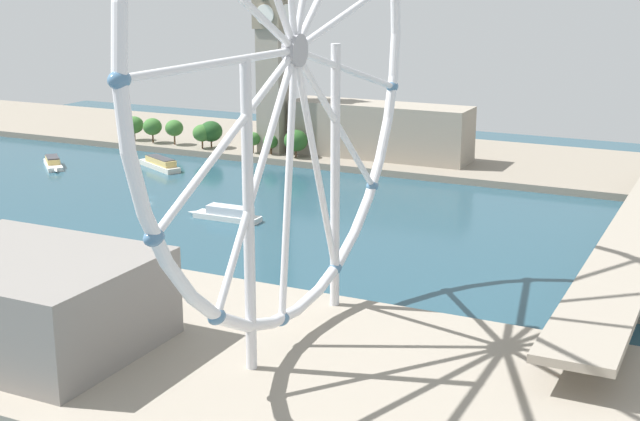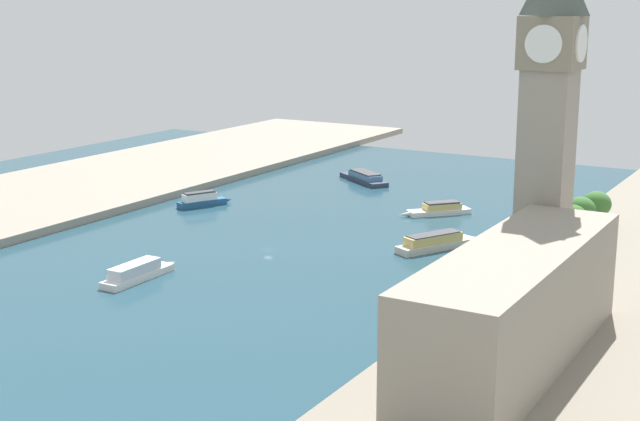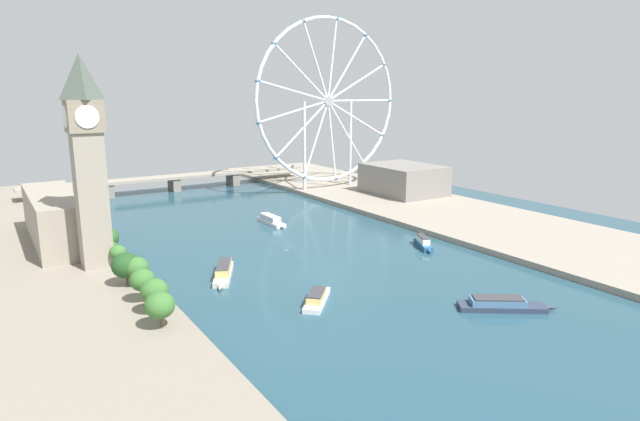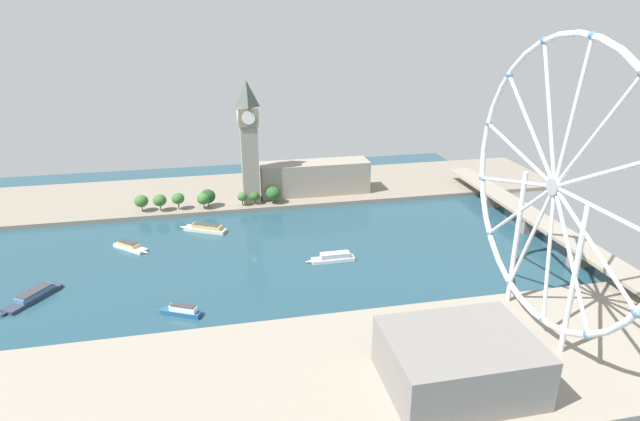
{
  "view_description": "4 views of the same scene",
  "coord_description": "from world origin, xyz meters",
  "px_view_note": "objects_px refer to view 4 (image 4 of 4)",
  "views": [
    {
      "loc": [
        281.22,
        212.45,
        87.34
      ],
      "look_at": [
        20.61,
        85.56,
        9.6
      ],
      "focal_mm": 50.4,
      "sensor_mm": 36.0,
      "label": 1
    },
    {
      "loc": [
        -158.14,
        237.58,
        78.59
      ],
      "look_at": [
        -17.29,
        -3.44,
        14.33
      ],
      "focal_mm": 51.81,
      "sensor_mm": 36.0,
      "label": 2
    },
    {
      "loc": [
        -129.08,
        -237.47,
        78.2
      ],
      "look_at": [
        16.51,
        -6.57,
        17.7
      ],
      "focal_mm": 30.47,
      "sensor_mm": 36.0,
      "label": 3
    },
    {
      "loc": [
        291.38,
        -20.91,
        141.14
      ],
      "look_at": [
        -17.08,
        44.24,
        20.16
      ],
      "focal_mm": 29.96,
      "sensor_mm": 36.0,
      "label": 4
    }
  ],
  "objects_px": {
    "ferris_wheel": "(554,188)",
    "tour_boat_2": "(333,257)",
    "tour_boat_4": "(181,311)",
    "tour_boat_3": "(33,296)",
    "clock_tower": "(249,141)",
    "river_bridge": "(533,219)",
    "parliament_block": "(315,178)",
    "tour_boat_0": "(130,246)",
    "tour_boat_1": "(205,228)",
    "riverside_hall": "(459,362)"
  },
  "relations": [
    {
      "from": "clock_tower",
      "to": "riverside_hall",
      "type": "distance_m",
      "value": 236.76
    },
    {
      "from": "ferris_wheel",
      "to": "riverside_hall",
      "type": "distance_m",
      "value": 83.79
    },
    {
      "from": "riverside_hall",
      "to": "tour_boat_0",
      "type": "bearing_deg",
      "value": -139.27
    },
    {
      "from": "clock_tower",
      "to": "tour_boat_3",
      "type": "distance_m",
      "value": 175.77
    },
    {
      "from": "riverside_hall",
      "to": "tour_boat_2",
      "type": "distance_m",
      "value": 123.51
    },
    {
      "from": "clock_tower",
      "to": "river_bridge",
      "type": "xyz_separation_m",
      "value": [
        90.45,
        178.33,
        -40.46
      ]
    },
    {
      "from": "parliament_block",
      "to": "river_bridge",
      "type": "xyz_separation_m",
      "value": [
        100.45,
        127.84,
        -6.12
      ]
    },
    {
      "from": "clock_tower",
      "to": "river_bridge",
      "type": "bearing_deg",
      "value": 63.11
    },
    {
      "from": "tour_boat_4",
      "to": "clock_tower",
      "type": "bearing_deg",
      "value": -81.77
    },
    {
      "from": "tour_boat_4",
      "to": "river_bridge",
      "type": "bearing_deg",
      "value": -139.69
    },
    {
      "from": "tour_boat_3",
      "to": "ferris_wheel",
      "type": "bearing_deg",
      "value": 106.29
    },
    {
      "from": "parliament_block",
      "to": "tour_boat_1",
      "type": "relative_size",
      "value": 2.65
    },
    {
      "from": "parliament_block",
      "to": "tour_boat_3",
      "type": "relative_size",
      "value": 2.58
    },
    {
      "from": "tour_boat_2",
      "to": "tour_boat_3",
      "type": "distance_m",
      "value": 161.59
    },
    {
      "from": "parliament_block",
      "to": "tour_boat_0",
      "type": "bearing_deg",
      "value": -60.99
    },
    {
      "from": "ferris_wheel",
      "to": "clock_tower",
      "type": "bearing_deg",
      "value": -149.83
    },
    {
      "from": "clock_tower",
      "to": "tour_boat_2",
      "type": "relative_size",
      "value": 3.01
    },
    {
      "from": "parliament_block",
      "to": "riverside_hall",
      "type": "bearing_deg",
      "value": 2.18
    },
    {
      "from": "tour_boat_1",
      "to": "tour_boat_3",
      "type": "xyz_separation_m",
      "value": [
        72.1,
        -87.4,
        -0.35
      ]
    },
    {
      "from": "ferris_wheel",
      "to": "tour_boat_1",
      "type": "bearing_deg",
      "value": -135.31
    },
    {
      "from": "ferris_wheel",
      "to": "tour_boat_2",
      "type": "distance_m",
      "value": 133.96
    },
    {
      "from": "parliament_block",
      "to": "tour_boat_1",
      "type": "distance_m",
      "value": 102.36
    },
    {
      "from": "tour_boat_0",
      "to": "tour_boat_2",
      "type": "relative_size",
      "value": 0.78
    },
    {
      "from": "parliament_block",
      "to": "river_bridge",
      "type": "relative_size",
      "value": 0.38
    },
    {
      "from": "tour_boat_2",
      "to": "tour_boat_4",
      "type": "distance_m",
      "value": 96.09
    },
    {
      "from": "riverside_hall",
      "to": "tour_boat_2",
      "type": "xyz_separation_m",
      "value": [
        -121.18,
        -20.94,
        -11.49
      ]
    },
    {
      "from": "clock_tower",
      "to": "tour_boat_1",
      "type": "distance_m",
      "value": 73.96
    },
    {
      "from": "tour_boat_4",
      "to": "tour_boat_3",
      "type": "bearing_deg",
      "value": 3.48
    },
    {
      "from": "tour_boat_1",
      "to": "tour_boat_3",
      "type": "height_order",
      "value": "tour_boat_1"
    },
    {
      "from": "tour_boat_4",
      "to": "parliament_block",
      "type": "bearing_deg",
      "value": -95.79
    },
    {
      "from": "parliament_block",
      "to": "tour_boat_3",
      "type": "xyz_separation_m",
      "value": [
        126.44,
        -173.14,
        -13.58
      ]
    },
    {
      "from": "ferris_wheel",
      "to": "tour_boat_2",
      "type": "xyz_separation_m",
      "value": [
        -88.8,
        -74.18,
        -67.5
      ]
    },
    {
      "from": "tour_boat_3",
      "to": "tour_boat_4",
      "type": "height_order",
      "value": "tour_boat_4"
    },
    {
      "from": "riverside_hall",
      "to": "tour_boat_3",
      "type": "relative_size",
      "value": 1.7
    },
    {
      "from": "clock_tower",
      "to": "river_bridge",
      "type": "height_order",
      "value": "clock_tower"
    },
    {
      "from": "riverside_hall",
      "to": "tour_boat_4",
      "type": "xyz_separation_m",
      "value": [
        -78.61,
        -107.08,
        -11.24
      ]
    },
    {
      "from": "clock_tower",
      "to": "parliament_block",
      "type": "distance_m",
      "value": 61.87
    },
    {
      "from": "clock_tower",
      "to": "tour_boat_0",
      "type": "height_order",
      "value": "clock_tower"
    },
    {
      "from": "river_bridge",
      "to": "tour_boat_3",
      "type": "relative_size",
      "value": 6.77
    },
    {
      "from": "ferris_wheel",
      "to": "tour_boat_2",
      "type": "relative_size",
      "value": 4.35
    },
    {
      "from": "parliament_block",
      "to": "tour_boat_3",
      "type": "height_order",
      "value": "parliament_block"
    },
    {
      "from": "tour_boat_1",
      "to": "tour_boat_2",
      "type": "bearing_deg",
      "value": 167.79
    },
    {
      "from": "clock_tower",
      "to": "tour_boat_3",
      "type": "bearing_deg",
      "value": -46.49
    },
    {
      "from": "river_bridge",
      "to": "tour_boat_1",
      "type": "xyz_separation_m",
      "value": [
        -46.11,
        -213.58,
        -7.1
      ]
    },
    {
      "from": "parliament_block",
      "to": "tour_boat_4",
      "type": "relative_size",
      "value": 3.86
    },
    {
      "from": "parliament_block",
      "to": "tour_boat_2",
      "type": "xyz_separation_m",
      "value": [
        115.12,
        -11.95,
        -13.34
      ]
    },
    {
      "from": "clock_tower",
      "to": "ferris_wheel",
      "type": "relative_size",
      "value": 0.69
    },
    {
      "from": "clock_tower",
      "to": "tour_boat_0",
      "type": "xyz_separation_m",
      "value": [
        62.99,
        -81.15,
        -47.94
      ]
    },
    {
      "from": "ferris_wheel",
      "to": "tour_boat_4",
      "type": "xyz_separation_m",
      "value": [
        -46.23,
        -160.32,
        -67.25
      ]
    },
    {
      "from": "tour_boat_3",
      "to": "tour_boat_4",
      "type": "xyz_separation_m",
      "value": [
        31.25,
        75.05,
        0.49
      ]
    }
  ]
}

